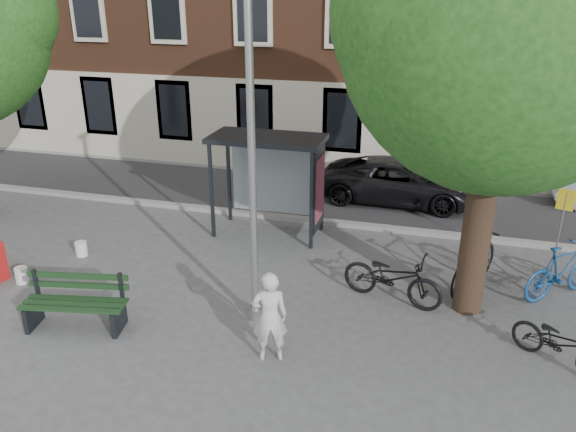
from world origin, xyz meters
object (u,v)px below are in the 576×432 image
(bus_shelter, at_px, (283,163))
(bike_b, at_px, (562,271))
(painter, at_px, (270,317))
(bike_a, at_px, (392,277))
(car_dark, at_px, (400,181))
(bench, at_px, (76,305))
(bike_d, at_px, (474,261))
(lamppost, at_px, (252,185))
(bike_c, at_px, (561,343))
(notice_sign, at_px, (563,213))

(bus_shelter, xyz_separation_m, bike_b, (6.46, -1.59, -1.32))
(painter, relative_size, bike_a, 0.80)
(bike_a, bearing_deg, car_dark, 18.44)
(bench, distance_m, bike_d, 8.16)
(lamppost, relative_size, bike_c, 3.52)
(lamppost, relative_size, notice_sign, 2.99)
(bike_b, relative_size, car_dark, 0.43)
(bike_a, height_order, bike_c, bike_a)
(bike_b, relative_size, notice_sign, 0.98)
(bike_d, distance_m, car_dark, 5.28)
(notice_sign, bearing_deg, bike_c, -79.70)
(bike_b, distance_m, bike_c, 2.55)
(lamppost, distance_m, bike_a, 3.61)
(bike_a, height_order, notice_sign, notice_sign)
(lamppost, xyz_separation_m, car_dark, (2.11, 7.34, -2.14))
(lamppost, distance_m, bike_d, 5.25)
(bus_shelter, xyz_separation_m, painter, (1.26, -5.25, -1.07))
(lamppost, distance_m, notice_sign, 6.95)
(bike_d, xyz_separation_m, car_dark, (-2.00, 4.89, 0.01))
(lamppost, height_order, bike_c, lamppost)
(bench, relative_size, notice_sign, 1.00)
(lamppost, distance_m, bench, 4.12)
(bench, height_order, bike_b, bike_b)
(bike_c, bearing_deg, bus_shelter, 90.00)
(lamppost, distance_m, car_dark, 7.94)
(bench, height_order, bike_a, bike_a)
(bench, height_order, car_dark, car_dark)
(painter, xyz_separation_m, bike_d, (3.46, 3.60, -0.22))
(bus_shelter, height_order, car_dark, bus_shelter)
(painter, distance_m, car_dark, 8.61)
(painter, xyz_separation_m, bike_c, (4.82, 1.14, -0.39))
(bench, distance_m, notice_sign, 10.25)
(bus_shelter, distance_m, bike_d, 5.16)
(bike_a, bearing_deg, bike_d, -41.72)
(lamppost, relative_size, bench, 2.99)
(car_dark, bearing_deg, bench, 149.72)
(lamppost, xyz_separation_m, bike_b, (5.85, 2.51, -2.18))
(bench, relative_size, bike_a, 0.96)
(bike_a, distance_m, bike_b, 3.55)
(bike_d, relative_size, notice_sign, 1.02)
(car_dark, xyz_separation_m, notice_sign, (3.76, -3.84, 0.87))
(bike_b, bearing_deg, car_dark, -2.62)
(bike_c, xyz_separation_m, bike_d, (-1.37, 2.46, 0.17))
(bus_shelter, relative_size, car_dark, 0.62)
(lamppost, relative_size, painter, 3.61)
(bike_b, height_order, car_dark, car_dark)
(bike_d, height_order, car_dark, car_dark)
(lamppost, bearing_deg, bench, -159.88)
(bike_a, distance_m, car_dark, 5.97)
(bike_b, height_order, bike_d, bike_d)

